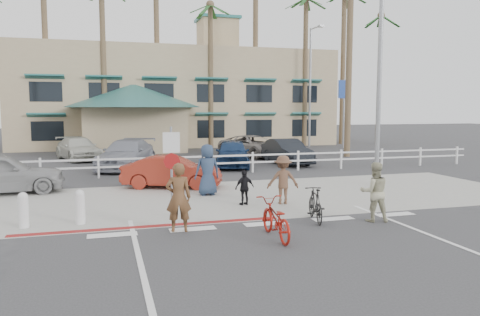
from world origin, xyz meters
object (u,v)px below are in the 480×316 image
object	(u,v)px
sign_post	(172,167)
car_white_sedan	(172,172)
bike_red	(275,219)
bike_black	(315,204)
car_red_compact	(0,173)

from	to	relation	value
sign_post	car_white_sedan	xyz separation A→B (m)	(0.70, 4.99, -0.82)
bike_red	bike_black	world-z (taller)	bike_red
sign_post	bike_red	distance (m)	3.74
bike_red	bike_black	distance (m)	2.13
sign_post	car_white_sedan	world-z (taller)	sign_post
sign_post	car_red_compact	distance (m)	7.73
car_white_sedan	car_red_compact	distance (m)	6.23
sign_post	car_white_sedan	bearing A→B (deg)	81.98
sign_post	bike_black	xyz separation A→B (m)	(3.72, -1.66, -0.97)
sign_post	bike_black	bearing A→B (deg)	-24.10
bike_red	car_white_sedan	bearing A→B (deg)	-79.48
bike_red	car_white_sedan	distance (m)	8.08
bike_red	sign_post	bearing A→B (deg)	-54.57
bike_red	car_red_compact	bearing A→B (deg)	-46.86
bike_black	car_white_sedan	size ratio (longest dim) A/B	0.41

